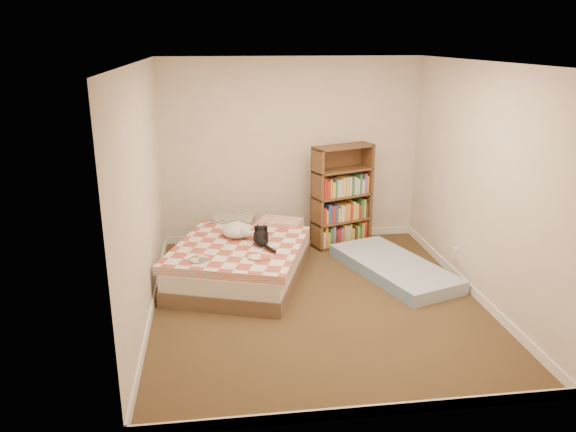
{
  "coord_description": "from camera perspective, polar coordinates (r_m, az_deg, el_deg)",
  "views": [
    {
      "loc": [
        -1.04,
        -5.44,
        2.72
      ],
      "look_at": [
        -0.27,
        0.3,
        0.88
      ],
      "focal_mm": 35.0,
      "sensor_mm": 36.0,
      "label": 1
    }
  ],
  "objects": [
    {
      "name": "floor_mattress",
      "position": [
        6.91,
        10.68,
        -5.18
      ],
      "size": [
        1.29,
        1.87,
        0.15
      ],
      "primitive_type": "cube",
      "rotation": [
        0.0,
        0.0,
        0.34
      ],
      "color": "#6D8EB5",
      "rests_on": "room"
    },
    {
      "name": "white_dog",
      "position": [
        6.67,
        -5.21,
        -1.43
      ],
      "size": [
        0.37,
        0.38,
        0.18
      ],
      "rotation": [
        0.0,
        0.0,
        -0.03
      ],
      "color": "silver",
      "rests_on": "bed"
    },
    {
      "name": "black_cat",
      "position": [
        6.49,
        -2.76,
        -2.13
      ],
      "size": [
        0.24,
        0.67,
        0.15
      ],
      "rotation": [
        0.0,
        0.0,
        -0.09
      ],
      "color": "black",
      "rests_on": "bed"
    },
    {
      "name": "room",
      "position": [
        5.75,
        3.08,
        2.24
      ],
      "size": [
        3.51,
        4.01,
        2.51
      ],
      "color": "#412F1B",
      "rests_on": "ground"
    },
    {
      "name": "bookshelf",
      "position": [
        7.67,
        5.44,
        0.87
      ],
      "size": [
        0.92,
        0.56,
        1.38
      ],
      "rotation": [
        0.0,
        0.0,
        0.36
      ],
      "color": "#52361C",
      "rests_on": "room"
    },
    {
      "name": "bed",
      "position": [
        6.69,
        -4.7,
        -4.25
      ],
      "size": [
        1.88,
        2.24,
        0.51
      ],
      "rotation": [
        0.0,
        0.0,
        -0.33
      ],
      "color": "brown",
      "rests_on": "room"
    }
  ]
}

